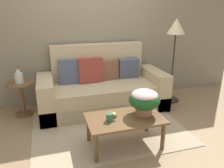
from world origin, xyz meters
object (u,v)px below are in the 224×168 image
couch (102,89)px  coffee_table (125,121)px  floor_lamp (175,36)px  table_vase (19,78)px  side_table (22,93)px  potted_plant (144,100)px  coffee_mug (110,117)px  snack_bowl (112,114)px

couch → coffee_table: (-0.02, -1.28, 0.01)m
floor_lamp → table_vase: floor_lamp is taller
couch → floor_lamp: bearing=-3.6°
coffee_table → table_vase: 1.94m
side_table → floor_lamp: (2.75, -0.17, 0.87)m
potted_plant → couch: bearing=101.5°
coffee_table → coffee_mug: (-0.21, -0.03, 0.11)m
coffee_table → coffee_mug: size_ratio=7.29×
coffee_mug → table_vase: bearing=130.1°
floor_lamp → potted_plant: bearing=-133.5°
floor_lamp → coffee_table: bearing=-139.4°
floor_lamp → table_vase: 2.83m
coffee_table → potted_plant: bearing=3.4°
floor_lamp → table_vase: size_ratio=7.20×
potted_plant → coffee_mug: size_ratio=3.01×
couch → side_table: 1.38m
side_table → floor_lamp: bearing=-3.5°
couch → floor_lamp: floor_lamp is taller
couch → coffee_mug: size_ratio=16.35×
potted_plant → coffee_mug: 0.51m
coffee_table → floor_lamp: size_ratio=0.63×
couch → potted_plant: bearing=-78.5°
side_table → coffee_mug: (1.15, -1.39, 0.06)m
side_table → table_vase: bearing=-113.8°
coffee_mug → snack_bowl: bearing=58.1°
side_table → coffee_mug: bearing=-50.4°
couch → snack_bowl: size_ratio=18.98×
potted_plant → side_table: bearing=140.5°
coffee_table → floor_lamp: bearing=40.6°
floor_lamp → side_table: bearing=176.5°
couch → floor_lamp: 1.66m
side_table → snack_bowl: (1.21, -1.30, 0.05)m
coffee_table → potted_plant: (0.27, 0.02, 0.27)m
potted_plant → floor_lamp: bearing=46.5°
snack_bowl → table_vase: bearing=133.6°
floor_lamp → coffee_mug: bearing=-142.6°
coffee_table → snack_bowl: 0.19m
potted_plant → snack_bowl: 0.46m
coffee_table → snack_bowl: bearing=156.8°
couch → potted_plant: 1.32m
potted_plant → coffee_mug: (-0.48, -0.05, -0.16)m
coffee_table → floor_lamp: floor_lamp is taller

